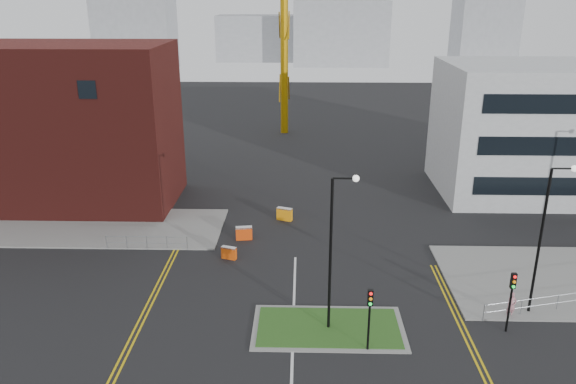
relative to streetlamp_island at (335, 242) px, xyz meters
name	(u,v)px	position (x,y,z in m)	size (l,w,h in m)	color
pavement_left	(50,226)	(-22.22, 14.00, -5.35)	(28.00, 8.00, 0.12)	slate
island_kerb	(328,328)	(-0.22, 0.00, -5.37)	(8.60, 4.60, 0.08)	slate
grass_island	(328,328)	(-0.22, 0.00, -5.35)	(8.00, 4.00, 0.12)	#254F1A
brick_building	(35,128)	(-25.19, 20.00, 1.44)	(24.20, 10.07, 14.24)	#4D1613
streetlamp_island	(335,242)	(0.00, 0.00, 0.00)	(1.46, 0.36, 9.18)	black
streetlamp_right_near	(546,229)	(12.00, 2.00, 0.00)	(1.46, 0.36, 9.18)	black
traffic_light_island	(370,309)	(1.78, -2.02, -2.85)	(0.28, 0.33, 3.65)	black
traffic_light_right	(512,291)	(9.78, -0.02, -2.85)	(0.28, 0.33, 3.65)	black
railing_left	(147,240)	(-13.22, 10.00, -4.67)	(6.05, 0.05, 1.10)	gray
yellow_left_a	(146,307)	(-11.22, 2.00, -5.41)	(0.12, 24.00, 0.01)	gold
yellow_left_b	(150,307)	(-10.92, 2.00, -5.41)	(0.12, 24.00, 0.01)	gold
yellow_right_a	(471,352)	(7.28, -2.00, -5.41)	(0.12, 20.00, 0.01)	gold
yellow_right_b	(477,352)	(7.58, -2.00, -5.41)	(0.12, 20.00, 0.01)	gold
skyline_a	(135,23)	(-42.22, 112.00, 5.59)	(18.00, 12.00, 22.00)	gray
skyline_b	(340,33)	(7.78, 122.00, 2.59)	(24.00, 12.00, 16.00)	gray
skyline_c	(487,9)	(42.78, 117.00, 8.59)	(14.00, 12.00, 28.00)	gray
skyline_d	(272,38)	(-10.22, 132.00, 0.59)	(30.00, 12.00, 12.00)	gray
pedestrian	(511,305)	(10.49, 1.44, -4.58)	(0.60, 0.40, 1.66)	#BA7883
barrier_left	(229,252)	(-6.96, 8.68, -4.92)	(1.15, 0.69, 0.91)	#E34D0C
barrier_mid	(244,233)	(-6.22, 12.01, -4.84)	(1.30, 0.59, 1.05)	#DD410C
barrier_right	(285,214)	(-3.22, 16.00, -4.83)	(1.35, 0.82, 1.08)	orange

